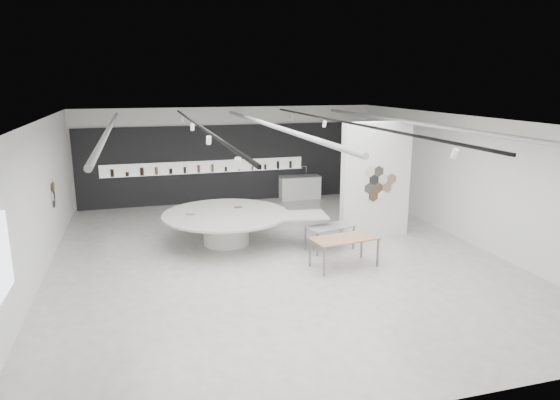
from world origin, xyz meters
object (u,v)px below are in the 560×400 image
object	(u,v)px
sample_table_wood	(344,240)
partition_column	(376,180)
display_island	(229,224)
kitchen_counter	(300,187)
sample_table_stone	(330,228)

from	to	relation	value
sample_table_wood	partition_column	bearing A→B (deg)	48.68
display_island	sample_table_wood	xyz separation A→B (m)	(2.58, -2.73, 0.11)
display_island	kitchen_counter	size ratio (longest dim) A/B	2.89
sample_table_stone	kitchen_counter	size ratio (longest dim) A/B	0.86
kitchen_counter	display_island	bearing A→B (deg)	-125.16
partition_column	sample_table_wood	world-z (taller)	partition_column
partition_column	sample_table_stone	distance (m)	2.31
display_island	sample_table_wood	world-z (taller)	display_island
partition_column	display_island	world-z (taller)	partition_column
display_island	kitchen_counter	distance (m)	6.39
sample_table_stone	kitchen_counter	distance (m)	6.49
partition_column	sample_table_wood	bearing A→B (deg)	-131.32
partition_column	sample_table_stone	bearing A→B (deg)	-155.26
partition_column	display_island	bearing A→B (deg)	173.88
partition_column	display_island	xyz separation A→B (m)	(-4.55, 0.49, -1.17)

